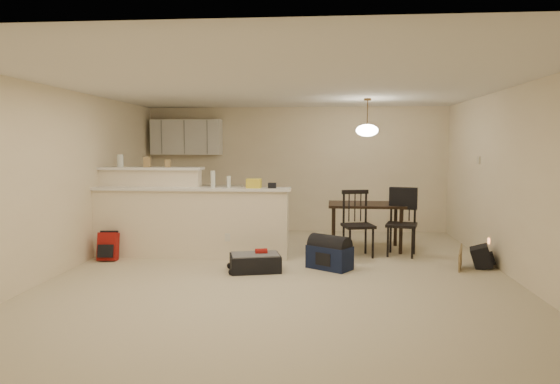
# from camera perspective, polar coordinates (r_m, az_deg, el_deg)

# --- Properties ---
(room) EXTENTS (7.00, 7.02, 2.50)m
(room) POSITION_cam_1_polar(r_m,az_deg,el_deg) (6.61, 0.37, 1.16)
(room) COLOR beige
(room) RESTS_ON ground
(breakfast_bar) EXTENTS (3.08, 0.58, 1.39)m
(breakfast_bar) POSITION_cam_1_polar(r_m,az_deg,el_deg) (7.96, -11.82, -2.89)
(breakfast_bar) COLOR #F6E6C7
(breakfast_bar) RESTS_ON ground
(upper_cabinets) EXTENTS (1.40, 0.34, 0.70)m
(upper_cabinets) POSITION_cam_1_polar(r_m,az_deg,el_deg) (10.26, -10.63, 6.18)
(upper_cabinets) COLOR white
(upper_cabinets) RESTS_ON room
(kitchen_counter) EXTENTS (1.80, 0.60, 0.90)m
(kitchen_counter) POSITION_cam_1_polar(r_m,az_deg,el_deg) (10.16, -9.59, -2.00)
(kitchen_counter) COLOR white
(kitchen_counter) RESTS_ON ground
(thermostat) EXTENTS (0.02, 0.12, 0.12)m
(thermostat) POSITION_cam_1_polar(r_m,az_deg,el_deg) (8.50, 21.74, 3.39)
(thermostat) COLOR beige
(thermostat) RESTS_ON room
(jar) EXTENTS (0.10, 0.10, 0.20)m
(jar) POSITION_cam_1_polar(r_m,az_deg,el_deg) (8.33, -17.79, 3.42)
(jar) COLOR silver
(jar) RESTS_ON breakfast_bar
(cereal_box) EXTENTS (0.10, 0.07, 0.16)m
(cereal_box) POSITION_cam_1_polar(r_m,az_deg,el_deg) (8.17, -14.96, 3.32)
(cereal_box) COLOR #A68656
(cereal_box) RESTS_ON breakfast_bar
(small_box) EXTENTS (0.08, 0.06, 0.12)m
(small_box) POSITION_cam_1_polar(r_m,az_deg,el_deg) (8.07, -12.70, 3.20)
(small_box) COLOR #A68656
(small_box) RESTS_ON breakfast_bar
(bottle_a) EXTENTS (0.07, 0.07, 0.26)m
(bottle_a) POSITION_cam_1_polar(r_m,az_deg,el_deg) (7.67, -7.66, 1.46)
(bottle_a) COLOR silver
(bottle_a) RESTS_ON breakfast_bar
(bottle_b) EXTENTS (0.06, 0.06, 0.18)m
(bottle_b) POSITION_cam_1_polar(r_m,az_deg,el_deg) (7.62, -5.87, 1.16)
(bottle_b) COLOR silver
(bottle_b) RESTS_ON breakfast_bar
(bag_lump) EXTENTS (0.22, 0.18, 0.14)m
(bag_lump) POSITION_cam_1_polar(r_m,az_deg,el_deg) (7.56, -3.00, 0.99)
(bag_lump) COLOR #A68656
(bag_lump) RESTS_ON breakfast_bar
(pouch) EXTENTS (0.12, 0.10, 0.08)m
(pouch) POSITION_cam_1_polar(r_m,az_deg,el_deg) (7.53, -0.90, 0.75)
(pouch) COLOR #A68656
(pouch) RESTS_ON breakfast_bar
(dining_table) EXTENTS (1.25, 0.85, 0.77)m
(dining_table) POSITION_cam_1_polar(r_m,az_deg,el_deg) (8.43, 9.78, -1.93)
(dining_table) COLOR black
(dining_table) RESTS_ON ground
(pendant_lamp) EXTENTS (0.36, 0.36, 0.62)m
(pendant_lamp) POSITION_cam_1_polar(r_m,az_deg,el_deg) (8.37, 9.93, 7.02)
(pendant_lamp) COLOR brown
(pendant_lamp) RESTS_ON room
(dining_chair_near) EXTENTS (0.54, 0.52, 1.03)m
(dining_chair_near) POSITION_cam_1_polar(r_m,az_deg,el_deg) (7.88, 8.93, -3.61)
(dining_chair_near) COLOR black
(dining_chair_near) RESTS_ON ground
(dining_chair_far) EXTENTS (0.55, 0.54, 1.04)m
(dining_chair_far) POSITION_cam_1_polar(r_m,az_deg,el_deg) (8.06, 13.73, -3.45)
(dining_chair_far) COLOR black
(dining_chair_far) RESTS_ON ground
(suitcase) EXTENTS (0.76, 0.59, 0.23)m
(suitcase) POSITION_cam_1_polar(r_m,az_deg,el_deg) (6.96, -2.86, -8.11)
(suitcase) COLOR black
(suitcase) RESTS_ON ground
(red_backpack) EXTENTS (0.29, 0.19, 0.42)m
(red_backpack) POSITION_cam_1_polar(r_m,az_deg,el_deg) (8.01, -19.04, -5.92)
(red_backpack) COLOR #9E1611
(red_backpack) RESTS_ON ground
(navy_duffel) EXTENTS (0.68, 0.61, 0.33)m
(navy_duffel) POSITION_cam_1_polar(r_m,az_deg,el_deg) (7.11, 5.68, -7.43)
(navy_duffel) COLOR #111A37
(navy_duffel) RESTS_ON ground
(black_daypack) EXTENTS (0.32, 0.39, 0.30)m
(black_daypack) POSITION_cam_1_polar(r_m,az_deg,el_deg) (7.70, 22.03, -6.90)
(black_daypack) COLOR black
(black_daypack) RESTS_ON ground
(cardboard_sheet) EXTENTS (0.15, 0.39, 0.31)m
(cardboard_sheet) POSITION_cam_1_polar(r_m,az_deg,el_deg) (7.45, 19.91, -7.22)
(cardboard_sheet) COLOR #A68656
(cardboard_sheet) RESTS_ON ground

